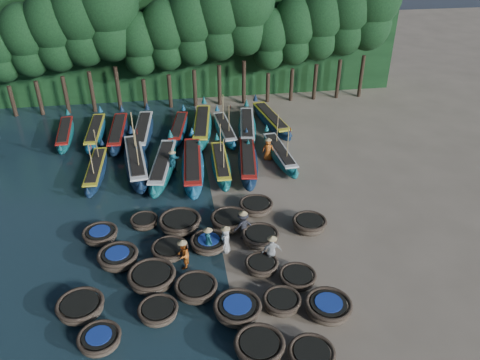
{
  "coord_description": "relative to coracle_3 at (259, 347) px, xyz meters",
  "views": [
    {
      "loc": [
        -2.11,
        -21.6,
        16.53
      ],
      "look_at": [
        1.8,
        3.66,
        1.3
      ],
      "focal_mm": 35.0,
      "sensor_mm": 36.0,
      "label": 1
    }
  ],
  "objects": [
    {
      "name": "long_boat_11",
      "position": [
        -7.29,
        22.41,
        0.08
      ],
      "size": [
        1.65,
        8.17,
        1.44
      ],
      "rotation": [
        0.0,
        0.0,
        -0.03
      ],
      "color": "#0F2038",
      "rests_on": "ground"
    },
    {
      "name": "coracle_11",
      "position": [
        -4.48,
        4.97,
        -0.0
      ],
      "size": [
        2.75,
        2.75,
        0.81
      ],
      "rotation": [
        0.0,
        0.0,
        -0.26
      ],
      "color": "brown",
      "rests_on": "ground"
    },
    {
      "name": "tree_4",
      "position": [
        -7.52,
        28.64,
        8.21
      ],
      "size": [
        5.34,
        5.34,
        12.58
      ],
      "color": "black",
      "rests_on": "ground"
    },
    {
      "name": "tree_12",
      "position": [
        10.88,
        28.64,
        6.85
      ],
      "size": [
        4.51,
        4.51,
        10.63
      ],
      "color": "black",
      "rests_on": "ground"
    },
    {
      "name": "tree_13",
      "position": [
        13.18,
        28.64,
        7.53
      ],
      "size": [
        4.92,
        4.92,
        11.6
      ],
      "color": "black",
      "rests_on": "ground"
    },
    {
      "name": "tree_7",
      "position": [
        -0.62,
        28.64,
        6.85
      ],
      "size": [
        4.51,
        4.51,
        10.63
      ],
      "color": "black",
      "rests_on": "ground"
    },
    {
      "name": "long_boat_6",
      "position": [
        0.28,
        16.01,
        0.04
      ],
      "size": [
        1.52,
        7.46,
        3.17
      ],
      "rotation": [
        0.0,
        0.0,
        -0.03
      ],
      "color": "#0E4F52",
      "rests_on": "ground"
    },
    {
      "name": "tree_5",
      "position": [
        -5.22,
        28.64,
        5.5
      ],
      "size": [
        3.68,
        3.68,
        8.68
      ],
      "color": "black",
      "rests_on": "ground"
    },
    {
      "name": "long_boat_12",
      "position": [
        -5.32,
        22.22,
        0.11
      ],
      "size": [
        2.14,
        8.56,
        1.51
      ],
      "rotation": [
        0.0,
        0.0,
        -0.08
      ],
      "color": "#0F2038",
      "rests_on": "ground"
    },
    {
      "name": "fisherman_6",
      "position": [
        3.92,
        17.08,
        0.44
      ],
      "size": [
        0.91,
        0.68,
        1.89
      ],
      "rotation": [
        0.0,
        0.0,
        2.96
      ],
      "color": "#BE5819",
      "rests_on": "ground"
    },
    {
      "name": "coracle_19",
      "position": [
        4.51,
        8.11,
        -0.0
      ],
      "size": [
        2.45,
        2.45,
        0.81
      ],
      "rotation": [
        0.0,
        0.0,
        -0.44
      ],
      "color": "brown",
      "rests_on": "ground"
    },
    {
      "name": "long_boat_16",
      "position": [
        3.16,
        21.86,
        0.09
      ],
      "size": [
        2.66,
        8.29,
        1.47
      ],
      "rotation": [
        0.0,
        0.0,
        -0.15
      ],
      "color": "#0E4F52",
      "rests_on": "ground"
    },
    {
      "name": "fisherman_0",
      "position": [
        -0.52,
        6.97,
        0.41
      ],
      "size": [
        0.69,
        0.89,
        1.82
      ],
      "rotation": [
        0.0,
        0.0,
        4.47
      ],
      "color": "beige",
      "rests_on": "ground"
    },
    {
      "name": "fisherman_4",
      "position": [
        1.7,
        5.51,
        0.49
      ],
      "size": [
        1.07,
        0.52,
        2.01
      ],
      "rotation": [
        0.0,
        0.0,
        3.18
      ],
      "color": "beige",
      "rests_on": "ground"
    },
    {
      "name": "tree_2",
      "position": [
        -12.12,
        28.64,
        6.85
      ],
      "size": [
        4.51,
        4.51,
        10.63
      ],
      "color": "black",
      "rests_on": "ground"
    },
    {
      "name": "long_boat_3",
      "position": [
        -5.69,
        17.15,
        0.15
      ],
      "size": [
        2.59,
        9.03,
        3.86
      ],
      "rotation": [
        0.0,
        0.0,
        0.11
      ],
      "color": "#0F2038",
      "rests_on": "ground"
    },
    {
      "name": "long_boat_2",
      "position": [
        -8.4,
        16.53,
        0.03
      ],
      "size": [
        1.49,
        7.29,
        3.1
      ],
      "rotation": [
        0.0,
        0.0,
        -0.03
      ],
      "color": "#0F2038",
      "rests_on": "ground"
    },
    {
      "name": "long_boat_14",
      "position": [
        -0.5,
        22.55,
        0.14
      ],
      "size": [
        2.68,
        8.99,
        1.59
      ],
      "rotation": [
        0.0,
        0.0,
        -0.13
      ],
      "color": "#0E4F52",
      "rests_on": "ground"
    },
    {
      "name": "ground",
      "position": [
        -0.72,
        8.64,
        -0.47
      ],
      "size": [
        120.0,
        120.0,
        0.0
      ],
      "primitive_type": "plane",
      "color": "gray",
      "rests_on": "ground"
    },
    {
      "name": "coracle_4",
      "position": [
        2.06,
        -0.7,
        -0.06
      ],
      "size": [
        2.42,
        2.42,
        0.72
      ],
      "rotation": [
        0.0,
        0.0,
        -0.41
      ],
      "color": "brown",
      "rests_on": "ground"
    },
    {
      "name": "tree_9",
      "position": [
        3.98,
        28.64,
        8.21
      ],
      "size": [
        5.34,
        5.34,
        12.58
      ],
      "color": "black",
      "rests_on": "ground"
    },
    {
      "name": "long_boat_15",
      "position": [
        1.29,
        21.79,
        0.03
      ],
      "size": [
        1.77,
        7.4,
        3.15
      ],
      "rotation": [
        0.0,
        0.0,
        0.07
      ],
      "color": "#165577",
      "rests_on": "ground"
    },
    {
      "name": "coracle_23",
      "position": [
        -0.04,
        9.13,
        0.02
      ],
      "size": [
        2.24,
        2.24,
        0.84
      ],
      "rotation": [
        0.0,
        0.0,
        -0.01
      ],
      "color": "brown",
      "rests_on": "ground"
    },
    {
      "name": "coracle_6",
      "position": [
        -4.19,
        2.74,
        -0.08
      ],
      "size": [
        2.0,
        2.0,
        0.67
      ],
      "rotation": [
        0.0,
        0.0,
        0.16
      ],
      "color": "brown",
      "rests_on": "ground"
    },
    {
      "name": "coracle_21",
      "position": [
        -4.98,
        9.98,
        -0.1
      ],
      "size": [
        1.69,
        1.69,
        0.63
      ],
      "rotation": [
        0.0,
        0.0,
        -0.11
      ],
      "color": "brown",
      "rests_on": "ground"
    },
    {
      "name": "fisherman_3",
      "position": [
        0.6,
        8.06,
        0.44
      ],
      "size": [
        1.26,
        0.95,
        1.94
      ],
      "rotation": [
        0.0,
        0.0,
        3.44
      ],
      "color": "black",
      "rests_on": "ground"
    },
    {
      "name": "coracle_10",
      "position": [
        -7.74,
        3.52,
        -0.05
      ],
      "size": [
        2.35,
        2.35,
        0.73
      ],
      "rotation": [
        0.0,
        0.0,
        -0.14
      ],
      "color": "brown",
      "rests_on": "ground"
    },
    {
      "name": "coracle_13",
      "position": [
        1.1,
        5.12,
        -0.09
      ],
      "size": [
        1.76,
        1.76,
        0.66
      ],
      "rotation": [
        0.0,
        0.0,
        -0.03
      ],
      "color": "brown",
      "rests_on": "ground"
    },
    {
      "name": "coracle_9",
      "position": [
        3.56,
        1.72,
        -0.01
      ],
      "size": [
        2.28,
        2.28,
        0.79
      ],
      "rotation": [
        0.0,
        0.0,
        -0.12
      ],
      "color": "brown",
      "rests_on": "ground"
    },
    {
      "name": "coracle_14",
      "position": [
        2.7,
        3.95,
        -0.1
      ],
      "size": [
        2.13,
        2.13,
        0.65
      ],
      "rotation": [
        0.0,
        0.0,
        -0.24
      ],
      "color": "brown",
      "rests_on": "ground"
    },
    {
      "name": "fisherman_1",
      "position": [
        -1.48,
        6.96,
        0.46
      ],
      "size": [
        0.63,
        0.71,
        1.84
      ],
      "rotation": [
        0.0,
        0.0,
        2.08
      ],
      "color": "#175463",
      "rests_on": "ground"
    },
    {
      "name": "long_boat_13",
      "position": [
        -2.42,
        22.56,
        0.02
      ],
      "size": [
        2.41,
        7.18,
        1.28
      ],
      "rotation": [
        0.0,
        0.0,
        -0.17
      ],
      "color": "#165577",
      "rests_on": "ground"
    },
    {
      "name": "coracle_20",
      "position": [
        -7.4,
        9.03,
        -0.07
      ],
      "size": [
        1.99,
        1.99,
        0.68
      ],
      "rotation": [
        0.0,
        0.0,
        0.08
      ],
      "color": "brown",
      "rests_on": "ground"
    },
    {
      "name": "coracle_7",
      "position": [
        -0.59,
        2.27,
        -0.02
      ],
      "size": [
        2.67,
        2.67,
        0.77
      ],
      "rotation": [
        0.0,
        0.0,
        -0.35
      ],
      "color": "brown",
      "rests_on": "ground"
    },
    {
      "name": "coracle_24",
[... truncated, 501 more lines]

